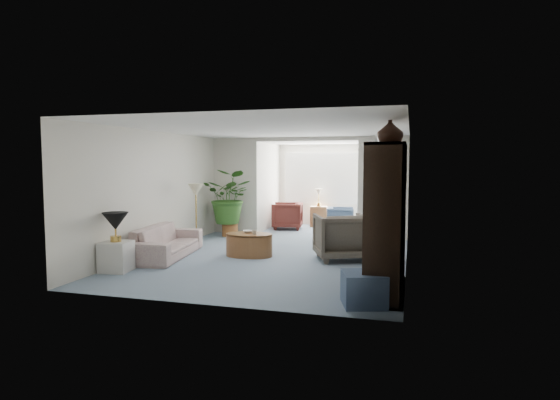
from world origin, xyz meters
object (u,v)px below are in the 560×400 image
(wingback_chair, at_px, (341,237))
(entertainment_cabinet, at_px, (387,218))
(end_table, at_px, (116,257))
(sunroom_chair_maroon, at_px, (287,216))
(coffee_bowl, at_px, (248,232))
(table_lamp, at_px, (115,221))
(sunroom_table, at_px, (319,216))
(plant_pot, at_px, (230,230))
(sunroom_chair_blue, at_px, (340,219))
(framed_picture, at_px, (406,172))
(side_table_dark, at_px, (379,243))
(ottoman, at_px, (364,289))
(coffee_cup, at_px, (254,232))
(coffee_table, at_px, (249,245))
(floor_lamp, at_px, (196,190))
(sofa, at_px, (167,241))
(cabinet_urn, at_px, (390,132))

(wingback_chair, height_order, entertainment_cabinet, entertainment_cabinet)
(end_table, xyz_separation_m, sunroom_chair_maroon, (1.49, 5.78, 0.12))
(entertainment_cabinet, bearing_deg, coffee_bowl, 145.32)
(table_lamp, distance_m, sunroom_table, 6.93)
(end_table, height_order, plant_pot, end_table)
(sunroom_chair_blue, bearing_deg, framed_picture, -165.98)
(side_table_dark, distance_m, ottoman, 3.11)
(framed_picture, relative_size, coffee_bowl, 2.42)
(framed_picture, height_order, coffee_cup, framed_picture)
(coffee_table, xyz_separation_m, entertainment_cabinet, (2.76, -1.84, 0.83))
(framed_picture, relative_size, side_table_dark, 0.82)
(floor_lamp, height_order, coffee_table, floor_lamp)
(sunroom_table, bearing_deg, wingback_chair, -73.83)
(sofa, xyz_separation_m, entertainment_cabinet, (4.29, -1.33, 0.75))
(wingback_chair, relative_size, cabinet_urn, 2.35)
(table_lamp, xyz_separation_m, side_table_dark, (4.25, 2.33, -0.56))
(coffee_cup, height_order, sunroom_table, sunroom_table)
(plant_pot, bearing_deg, floor_lamp, -100.05)
(coffee_table, relative_size, entertainment_cabinet, 0.45)
(coffee_cup, distance_m, sunroom_table, 4.78)
(side_table_dark, distance_m, sunroom_table, 4.66)
(coffee_bowl, relative_size, wingback_chair, 0.21)
(wingback_chair, bearing_deg, ottoman, 82.73)
(coffee_cup, distance_m, plant_pot, 2.81)
(side_table_dark, height_order, sunroom_chair_maroon, sunroom_chair_maroon)
(coffee_bowl, xyz_separation_m, ottoman, (2.57, -2.75, -0.26))
(entertainment_cabinet, distance_m, sunroom_chair_maroon, 6.53)
(coffee_cup, distance_m, entertainment_cabinet, 3.18)
(coffee_table, xyz_separation_m, sunroom_table, (0.50, 4.66, 0.07))
(plant_pot, relative_size, sunroom_table, 0.68)
(side_table_dark, xyz_separation_m, ottoman, (0.01, -3.11, -0.09))
(cabinet_urn, bearing_deg, table_lamp, -173.35)
(floor_lamp, distance_m, sunroom_chair_maroon, 3.43)
(coffee_bowl, bearing_deg, coffee_cup, -45.00)
(ottoman, bearing_deg, framed_picture, 78.71)
(cabinet_urn, bearing_deg, framed_picture, 77.67)
(end_table, distance_m, side_table_dark, 4.84)
(entertainment_cabinet, distance_m, ottoman, 1.19)
(coffee_cup, bearing_deg, coffee_bowl, 135.00)
(coffee_bowl, distance_m, plant_pot, 2.53)
(floor_lamp, relative_size, coffee_cup, 3.47)
(end_table, height_order, coffee_bowl, end_table)
(cabinet_urn, bearing_deg, sunroom_chair_maroon, 119.74)
(sofa, relative_size, table_lamp, 4.76)
(coffee_table, relative_size, sunroom_table, 1.61)
(side_table_dark, bearing_deg, wingback_chair, -156.80)
(end_table, xyz_separation_m, table_lamp, (0.00, 0.00, 0.61))
(table_lamp, distance_m, floor_lamp, 2.76)
(sofa, distance_m, wingback_chair, 3.42)
(floor_lamp, height_order, wingback_chair, floor_lamp)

